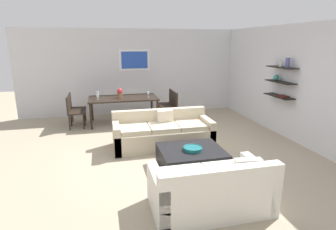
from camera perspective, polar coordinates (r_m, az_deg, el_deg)
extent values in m
plane|color=tan|center=(6.02, 0.35, -7.40)|extent=(18.00, 18.00, 0.00)
cube|color=silver|center=(9.14, -3.13, 8.96)|extent=(8.40, 0.06, 2.70)
cube|color=white|center=(8.98, -6.96, 11.24)|extent=(0.97, 0.02, 0.66)
cube|color=#264CB2|center=(8.96, -6.95, 11.24)|extent=(0.83, 0.01, 0.53)
cube|color=silver|center=(7.49, 22.47, 6.58)|extent=(0.06, 8.20, 2.70)
cube|color=black|center=(7.20, 22.51, 9.11)|extent=(0.28, 0.90, 0.02)
cube|color=black|center=(7.24, 22.24, 6.36)|extent=(0.28, 0.90, 0.02)
cube|color=black|center=(7.29, 21.97, 3.64)|extent=(0.28, 0.90, 0.02)
cylinder|color=#4C518C|center=(7.03, 23.56, 9.90)|extent=(0.10, 0.10, 0.22)
sphere|color=teal|center=(7.37, 21.49, 7.21)|extent=(0.14, 0.14, 0.14)
cylinder|color=silver|center=(7.24, 22.34, 9.72)|extent=(0.07, 0.07, 0.12)
cube|color=#4C1E19|center=(7.17, 22.67, 3.62)|extent=(0.20, 0.28, 0.03)
cube|color=beige|center=(6.20, -1.06, -4.65)|extent=(2.19, 0.90, 0.42)
cube|color=beige|center=(6.43, -1.79, -0.30)|extent=(2.19, 0.16, 0.36)
cube|color=beige|center=(6.05, -10.60, -4.52)|extent=(0.14, 0.90, 0.60)
cube|color=beige|center=(6.46, 7.85, -3.15)|extent=(0.14, 0.90, 0.60)
cube|color=beige|center=(5.99, -6.95, -2.86)|extent=(0.62, 0.70, 0.10)
cube|color=beige|center=(6.08, -0.99, -2.46)|extent=(0.62, 0.70, 0.10)
cube|color=beige|center=(6.25, 4.71, -2.05)|extent=(0.62, 0.70, 0.10)
cube|color=beige|center=(6.28, -0.60, -0.67)|extent=(0.37, 0.16, 0.36)
cube|color=silver|center=(4.06, 8.65, -15.93)|extent=(1.63, 0.90, 0.42)
cube|color=silver|center=(3.58, 11.16, -13.41)|extent=(1.63, 0.16, 0.36)
cube|color=silver|center=(4.33, 18.16, -13.13)|extent=(0.14, 0.90, 0.60)
cube|color=silver|center=(3.83, -2.17, -16.28)|extent=(0.14, 0.90, 0.60)
cube|color=silver|center=(4.10, 13.07, -11.74)|extent=(0.66, 0.70, 0.10)
cube|color=silver|center=(3.86, 3.79, -13.07)|extent=(0.66, 0.70, 0.10)
cube|color=white|center=(3.91, 16.21, -11.18)|extent=(0.37, 0.16, 0.36)
cube|color=black|center=(5.18, 4.83, -9.01)|extent=(1.15, 0.99, 0.38)
cylinder|color=#19666B|center=(5.04, 5.13, -7.00)|extent=(0.35, 0.35, 0.06)
torus|color=#19666B|center=(5.03, 5.14, -6.71)|extent=(0.35, 0.35, 0.02)
cube|color=black|center=(8.01, -9.27, 3.48)|extent=(1.93, 1.03, 0.04)
cylinder|color=black|center=(7.64, -15.67, -0.33)|extent=(0.06, 0.06, 0.71)
cylinder|color=black|center=(7.77, -2.21, 0.47)|extent=(0.06, 0.06, 0.71)
cylinder|color=black|center=(8.52, -15.49, 1.23)|extent=(0.06, 0.06, 0.71)
cylinder|color=black|center=(8.64, -3.40, 1.93)|extent=(0.06, 0.06, 0.71)
cube|color=black|center=(7.86, -18.42, 0.45)|extent=(0.44, 0.44, 0.04)
cube|color=black|center=(7.83, -20.02, 2.03)|extent=(0.04, 0.44, 0.43)
cylinder|color=black|center=(7.73, -17.07, -1.41)|extent=(0.04, 0.04, 0.41)
cylinder|color=black|center=(8.08, -16.93, -0.71)|extent=(0.04, 0.04, 0.41)
cylinder|color=black|center=(7.76, -19.71, -1.56)|extent=(0.04, 0.04, 0.41)
cylinder|color=black|center=(8.11, -19.46, -0.86)|extent=(0.04, 0.04, 0.41)
cube|color=black|center=(8.48, -0.61, 2.23)|extent=(0.44, 0.44, 0.04)
cube|color=black|center=(8.48, 0.71, 3.85)|extent=(0.04, 0.44, 0.43)
cylinder|color=black|center=(8.67, -2.03, 0.97)|extent=(0.04, 0.04, 0.41)
cylinder|color=black|center=(8.33, -1.53, 0.39)|extent=(0.04, 0.04, 0.41)
cylinder|color=black|center=(8.74, 0.28, 1.10)|extent=(0.04, 0.04, 0.41)
cylinder|color=black|center=(8.41, 0.87, 0.53)|extent=(0.04, 0.04, 0.41)
cube|color=black|center=(8.31, -18.18, 1.22)|extent=(0.44, 0.44, 0.04)
cube|color=black|center=(8.28, -19.69, 2.71)|extent=(0.04, 0.44, 0.43)
cylinder|color=black|center=(8.18, -16.89, -0.52)|extent=(0.04, 0.04, 0.41)
cylinder|color=black|center=(8.53, -16.77, 0.10)|extent=(0.04, 0.04, 0.41)
cylinder|color=black|center=(8.21, -19.39, -0.67)|extent=(0.04, 0.04, 0.41)
cylinder|color=black|center=(8.56, -19.17, -0.04)|extent=(0.04, 0.04, 0.41)
cube|color=black|center=(8.04, 0.13, 1.53)|extent=(0.44, 0.44, 0.04)
cube|color=black|center=(8.04, 1.52, 3.23)|extent=(0.04, 0.44, 0.43)
cylinder|color=black|center=(8.23, -1.38, 0.21)|extent=(0.04, 0.04, 0.41)
cylinder|color=black|center=(7.89, -0.83, -0.43)|extent=(0.04, 0.04, 0.41)
cylinder|color=black|center=(8.31, 1.05, 0.36)|extent=(0.04, 0.04, 0.41)
cylinder|color=black|center=(7.97, 1.69, -0.27)|extent=(0.04, 0.04, 0.41)
cylinder|color=silver|center=(8.11, -14.34, 3.52)|extent=(0.06, 0.06, 0.01)
cylinder|color=silver|center=(8.11, -14.36, 3.80)|extent=(0.01, 0.01, 0.08)
cylinder|color=silver|center=(8.09, -14.40, 4.40)|extent=(0.07, 0.07, 0.10)
cylinder|color=silver|center=(7.96, -4.11, 3.73)|extent=(0.06, 0.06, 0.01)
cylinder|color=silver|center=(7.95, -4.11, 4.02)|extent=(0.01, 0.01, 0.08)
cylinder|color=silver|center=(7.94, -4.12, 4.58)|extent=(0.07, 0.07, 0.08)
cylinder|color=silver|center=(7.86, -14.35, 3.17)|extent=(0.06, 0.06, 0.01)
cylinder|color=silver|center=(7.85, -14.37, 3.45)|extent=(0.01, 0.01, 0.07)
cylinder|color=silver|center=(7.84, -14.41, 3.99)|extent=(0.07, 0.07, 0.08)
cylinder|color=olive|center=(7.95, -9.94, 3.99)|extent=(0.14, 0.14, 0.13)
sphere|color=red|center=(7.92, -9.98, 4.89)|extent=(0.16, 0.16, 0.16)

